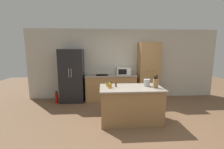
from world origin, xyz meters
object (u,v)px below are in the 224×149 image
object	(u,v)px
knife_block	(156,83)
spice_bottle_short_red	(116,85)
refrigerator	(72,76)
kettle	(147,83)
spice_bottle_amber_oil	(107,84)
pantry_cabinet	(148,71)
fire_extinguisher	(57,98)
microwave	(123,71)
spice_bottle_tall_dark	(111,85)
spice_bottle_pale_salt	(108,85)
spice_bottle_green_herb	(109,86)

from	to	relation	value
knife_block	spice_bottle_short_red	size ratio (longest dim) A/B	3.21
refrigerator	kettle	bearing A→B (deg)	-35.73
spice_bottle_amber_oil	pantry_cabinet	bearing A→B (deg)	44.90
kettle	fire_extinguisher	bearing A→B (deg)	153.15
refrigerator	knife_block	size ratio (longest dim) A/B	5.79
spice_bottle_short_red	spice_bottle_amber_oil	size ratio (longest dim) A/B	1.01
microwave	spice_bottle_tall_dark	world-z (taller)	microwave
spice_bottle_tall_dark	spice_bottle_short_red	distance (m)	0.14
pantry_cabinet	spice_bottle_pale_salt	xyz separation A→B (m)	(-1.55, -1.69, -0.10)
knife_block	spice_bottle_pale_salt	xyz separation A→B (m)	(-1.16, 0.15, -0.06)
microwave	spice_bottle_green_herb	size ratio (longest dim) A/B	3.50
refrigerator	spice_bottle_green_herb	xyz separation A→B (m)	(1.24, -1.76, 0.04)
spice_bottle_short_red	spice_bottle_pale_salt	world-z (taller)	spice_bottle_pale_salt
knife_block	spice_bottle_green_herb	bearing A→B (deg)	178.56
knife_block	spice_bottle_short_red	world-z (taller)	knife_block
spice_bottle_amber_oil	spice_bottle_pale_salt	xyz separation A→B (m)	(0.04, -0.11, 0.01)
spice_bottle_amber_oil	fire_extinguisher	bearing A→B (deg)	142.52
refrigerator	knife_block	xyz separation A→B (m)	(2.39, -1.79, 0.09)
pantry_cabinet	spice_bottle_pale_salt	bearing A→B (deg)	-132.46
spice_bottle_short_red	fire_extinguisher	xyz separation A→B (m)	(-1.94, 1.41, -0.75)
pantry_cabinet	microwave	bearing A→B (deg)	176.42
spice_bottle_short_red	spice_bottle_green_herb	distance (m)	0.23
spice_bottle_green_herb	spice_bottle_pale_salt	distance (m)	0.13
refrigerator	spice_bottle_amber_oil	xyz separation A→B (m)	(1.19, -1.52, 0.02)
refrigerator	microwave	world-z (taller)	refrigerator
spice_bottle_tall_dark	spice_bottle_short_red	xyz separation A→B (m)	(0.13, 0.05, -0.02)
spice_bottle_short_red	kettle	bearing A→B (deg)	1.10
pantry_cabinet	spice_bottle_amber_oil	xyz separation A→B (m)	(-1.58, -1.58, -0.11)
refrigerator	spice_bottle_short_red	world-z (taller)	refrigerator
kettle	fire_extinguisher	world-z (taller)	kettle
knife_block	fire_extinguisher	xyz separation A→B (m)	(-2.92, 1.58, -0.83)
spice_bottle_pale_salt	refrigerator	bearing A→B (deg)	126.81
spice_bottle_pale_salt	kettle	distance (m)	1.00
spice_bottle_short_red	kettle	size ratio (longest dim) A/B	0.48
pantry_cabinet	kettle	bearing A→B (deg)	-108.30
pantry_cabinet	knife_block	bearing A→B (deg)	-101.74
spice_bottle_short_red	kettle	distance (m)	0.81
pantry_cabinet	spice_bottle_tall_dark	distance (m)	2.27
microwave	fire_extinguisher	bearing A→B (deg)	-172.33
spice_bottle_tall_dark	spice_bottle_pale_salt	size ratio (longest dim) A/B	1.19
knife_block	microwave	bearing A→B (deg)	105.70
spice_bottle_short_red	spice_bottle_pale_salt	xyz separation A→B (m)	(-0.19, -0.02, 0.01)
pantry_cabinet	spice_bottle_tall_dark	world-z (taller)	pantry_cabinet
kettle	microwave	bearing A→B (deg)	102.21
spice_bottle_green_herb	kettle	size ratio (longest dim) A/B	0.69
spice_bottle_tall_dark	spice_bottle_amber_oil	xyz separation A→B (m)	(-0.10, 0.14, -0.02)
knife_block	spice_bottle_tall_dark	distance (m)	1.11
spice_bottle_short_red	spice_bottle_amber_oil	xyz separation A→B (m)	(-0.23, 0.09, -0.00)
kettle	spice_bottle_short_red	bearing A→B (deg)	-178.90
spice_bottle_short_red	spice_bottle_green_herb	size ratio (longest dim) A/B	0.70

